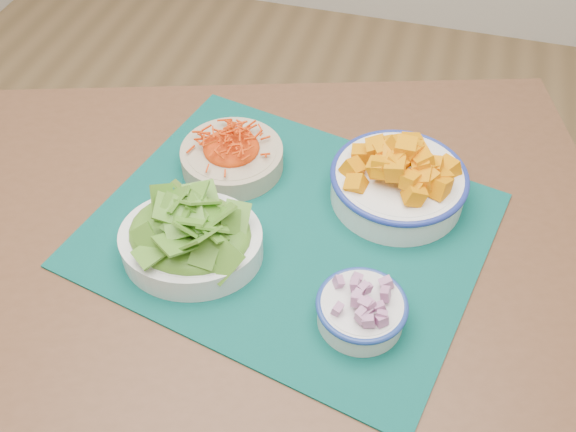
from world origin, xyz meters
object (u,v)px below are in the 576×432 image
object	(u,v)px
lettuce_bowl	(190,234)
onion_bowl	(362,307)
squash_bowl	(399,175)
table	(236,275)
carrot_bowl	(232,153)
placemat	(288,229)

from	to	relation	value
lettuce_bowl	onion_bowl	bearing A→B (deg)	-20.98
squash_bowl	table	bearing A→B (deg)	-145.20
lettuce_bowl	onion_bowl	distance (m)	0.29
lettuce_bowl	squash_bowl	bearing A→B (deg)	25.48
carrot_bowl	onion_bowl	bearing A→B (deg)	-42.15
table	onion_bowl	world-z (taller)	onion_bowl
table	carrot_bowl	world-z (taller)	carrot_bowl
placemat	carrot_bowl	size ratio (longest dim) A/B	2.62
squash_bowl	onion_bowl	xyz separation A→B (m)	(-0.01, -0.26, -0.02)
placemat	squash_bowl	world-z (taller)	squash_bowl
lettuce_bowl	onion_bowl	xyz separation A→B (m)	(0.28, -0.05, -0.01)
placemat	squash_bowl	xyz separation A→B (m)	(0.16, 0.12, 0.06)
onion_bowl	placemat	bearing A→B (deg)	136.30
placemat	lettuce_bowl	bearing A→B (deg)	-132.55
placemat	onion_bowl	xyz separation A→B (m)	(0.15, -0.14, 0.03)
table	placemat	world-z (taller)	placemat
squash_bowl	onion_bowl	world-z (taller)	squash_bowl
carrot_bowl	lettuce_bowl	distance (m)	0.21
squash_bowl	lettuce_bowl	size ratio (longest dim) A/B	0.97
placemat	lettuce_bowl	distance (m)	0.17
placemat	onion_bowl	bearing A→B (deg)	-31.73
carrot_bowl	squash_bowl	bearing A→B (deg)	0.63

